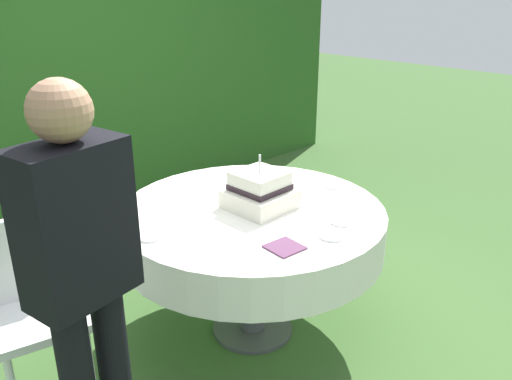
% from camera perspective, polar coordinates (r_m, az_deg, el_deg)
% --- Properties ---
extents(ground_plane, '(20.00, 20.00, 0.00)m').
position_cam_1_polar(ground_plane, '(3.13, -0.37, -14.80)').
color(ground_plane, '#3D602D').
extents(foliage_hedge, '(6.28, 0.64, 2.27)m').
position_cam_1_polar(foliage_hedge, '(4.60, -22.32, 11.06)').
color(foliage_hedge, '#28561E').
rests_on(foliage_hedge, ground_plane).
extents(cake_table, '(1.38, 1.38, 0.76)m').
position_cam_1_polar(cake_table, '(2.79, -0.40, -4.09)').
color(cake_table, '#4C4C51').
rests_on(cake_table, ground_plane).
extents(wedding_cake, '(0.32, 0.32, 0.29)m').
position_cam_1_polar(wedding_cake, '(2.73, 0.41, -0.08)').
color(wedding_cake, silver).
rests_on(wedding_cake, cake_table).
extents(serving_plate_near, '(0.12, 0.12, 0.01)m').
position_cam_1_polar(serving_plate_near, '(2.62, 9.23, -3.36)').
color(serving_plate_near, white).
rests_on(serving_plate_near, cake_table).
extents(serving_plate_far, '(0.13, 0.13, 0.01)m').
position_cam_1_polar(serving_plate_far, '(2.49, -11.36, -4.86)').
color(serving_plate_far, white).
rests_on(serving_plate_far, cake_table).
extents(serving_plate_left, '(0.13, 0.13, 0.01)m').
position_cam_1_polar(serving_plate_left, '(3.07, 8.36, 0.54)').
color(serving_plate_left, white).
rests_on(serving_plate_left, cake_table).
extents(serving_plate_right, '(0.12, 0.12, 0.01)m').
position_cam_1_polar(serving_plate_right, '(2.47, 8.18, -4.91)').
color(serving_plate_right, white).
rests_on(serving_plate_right, cake_table).
extents(napkin_stack, '(0.16, 0.16, 0.01)m').
position_cam_1_polar(napkin_stack, '(2.35, 3.11, -6.20)').
color(napkin_stack, '#603856').
rests_on(napkin_stack, cake_table).
extents(garden_chair, '(0.48, 0.48, 0.89)m').
position_cam_1_polar(garden_chair, '(2.62, -22.97, -10.55)').
color(garden_chair, white).
rests_on(garden_chair, ground_plane).
extents(standing_person, '(0.39, 0.26, 1.60)m').
position_cam_1_polar(standing_person, '(1.91, -18.21, -8.85)').
color(standing_person, black).
rests_on(standing_person, ground_plane).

